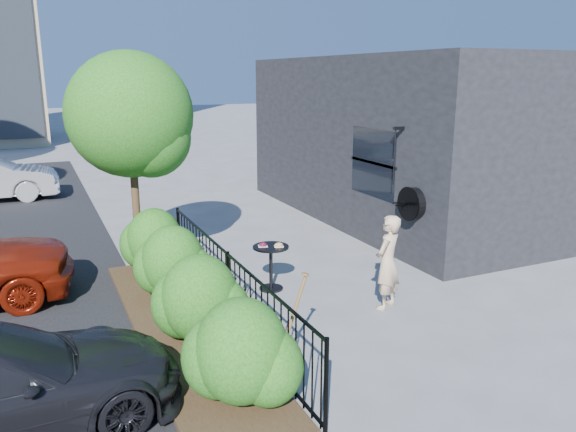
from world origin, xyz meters
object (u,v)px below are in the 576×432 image
woman (387,262)px  shovel (290,327)px  patio_tree (135,122)px  cafe_table (271,260)px

woman → shovel: woman is taller
patio_tree → shovel: 4.99m
patio_tree → woman: (3.16, -3.27, -2.01)m
woman → shovel: 2.45m
cafe_table → woman: 2.00m
cafe_table → shovel: (-0.83, -2.57, 0.02)m
cafe_table → patio_tree: bearing=135.2°
patio_tree → shovel: size_ratio=3.10×
cafe_table → shovel: size_ratio=0.65×
shovel → woman: bearing=26.8°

